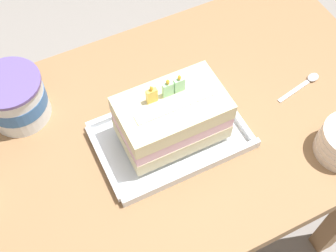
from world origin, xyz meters
The scene contains 6 objects.
ground_plane centered at (0.00, 0.00, 0.00)m, with size 8.00×8.00×0.00m, color gray.
dining_table centered at (0.00, 0.00, 0.65)m, with size 1.13×0.64×0.78m.
foil_tray centered at (0.00, -0.03, 0.78)m, with size 0.33×0.21×0.02m.
birthday_cake centered at (0.00, -0.03, 0.86)m, with size 0.22×0.13×0.16m.
ice_cream_tub centered at (-0.28, 0.18, 0.84)m, with size 0.14×0.14×0.12m.
serving_spoon_near_tray centered at (0.37, -0.03, 0.78)m, with size 0.13×0.04×0.01m.
Camera 1 is at (-0.24, -0.49, 1.62)m, focal length 47.23 mm.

